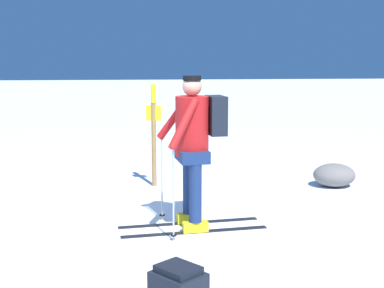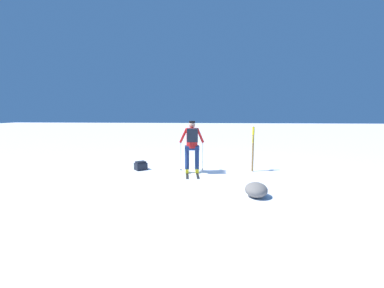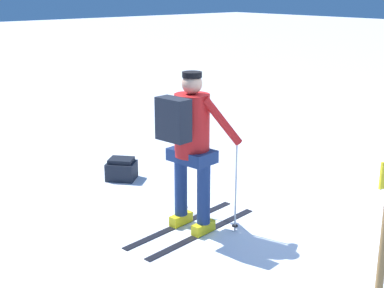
% 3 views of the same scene
% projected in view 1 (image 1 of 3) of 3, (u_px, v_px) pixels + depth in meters
% --- Properties ---
extents(ground_plane, '(80.00, 80.00, 0.00)m').
position_uv_depth(ground_plane, '(131.00, 218.00, 6.86)').
color(ground_plane, white).
extents(skier, '(1.79, 0.92, 1.83)m').
position_uv_depth(skier, '(195.00, 139.00, 6.29)').
color(skier, black).
rests_on(skier, ground_plane).
extents(dropped_backpack, '(0.52, 0.53, 0.32)m').
position_uv_depth(dropped_backpack, '(178.00, 285.00, 4.50)').
color(dropped_backpack, black).
rests_on(dropped_backpack, ground_plane).
extents(trail_marker, '(0.24, 0.09, 1.62)m').
position_uv_depth(trail_marker, '(154.00, 126.00, 8.39)').
color(trail_marker, olive).
rests_on(trail_marker, ground_plane).
extents(rock_boulder, '(0.67, 0.57, 0.37)m').
position_uv_depth(rock_boulder, '(334.00, 175.00, 8.48)').
color(rock_boulder, slate).
rests_on(rock_boulder, ground_plane).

